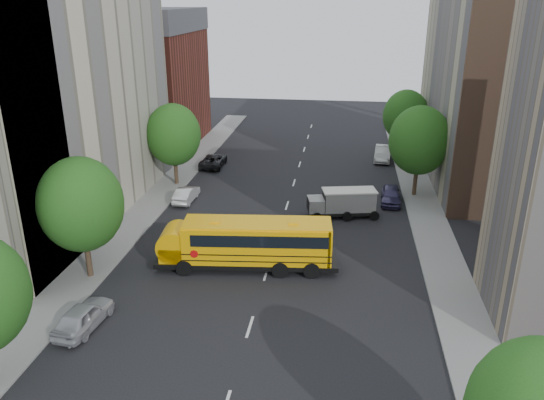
% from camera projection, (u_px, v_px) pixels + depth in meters
% --- Properties ---
extents(ground, '(120.00, 120.00, 0.00)m').
position_uv_depth(ground, '(271.00, 259.00, 36.00)').
color(ground, black).
rests_on(ground, ground).
extents(sidewalk_left, '(3.00, 80.00, 0.12)m').
position_uv_depth(sidewalk_left, '(136.00, 220.00, 42.08)').
color(sidewalk_left, slate).
rests_on(sidewalk_left, ground).
extents(sidewalk_right, '(3.00, 80.00, 0.12)m').
position_uv_depth(sidewalk_right, '(434.00, 237.00, 39.12)').
color(sidewalk_right, slate).
rests_on(sidewalk_right, ground).
extents(lane_markings, '(0.15, 64.00, 0.01)m').
position_uv_depth(lane_markings, '(287.00, 205.00, 45.24)').
color(lane_markings, silver).
rests_on(lane_markings, ground).
extents(building_left_cream, '(10.00, 26.00, 20.00)m').
position_uv_depth(building_left_cream, '(48.00, 91.00, 40.28)').
color(building_left_cream, beige).
rests_on(building_left_cream, ground).
extents(building_left_redbrick, '(10.00, 15.00, 13.00)m').
position_uv_depth(building_left_redbrick, '(152.00, 90.00, 61.88)').
color(building_left_redbrick, maroon).
rests_on(building_left_redbrick, ground).
extents(building_right_far, '(10.00, 22.00, 18.00)m').
position_uv_depth(building_right_far, '(493.00, 86.00, 48.94)').
color(building_right_far, tan).
rests_on(building_right_far, ground).
extents(building_right_sidewall, '(10.10, 0.30, 18.00)m').
position_uv_depth(building_right_sidewall, '(531.00, 109.00, 38.77)').
color(building_right_sidewall, brown).
rests_on(building_right_sidewall, ground).
extents(street_tree_1, '(5.12, 5.12, 7.90)m').
position_uv_depth(street_tree_1, '(81.00, 205.00, 31.94)').
color(street_tree_1, '#38281C').
rests_on(street_tree_1, ground).
extents(street_tree_2, '(4.99, 4.99, 7.71)m').
position_uv_depth(street_tree_2, '(174.00, 135.00, 48.63)').
color(street_tree_2, '#38281C').
rests_on(street_tree_2, ground).
extents(street_tree_4, '(5.25, 5.25, 8.10)m').
position_uv_depth(street_tree_4, '(419.00, 140.00, 45.70)').
color(street_tree_4, '#38281C').
rests_on(street_tree_4, ground).
extents(street_tree_5, '(4.86, 4.86, 7.51)m').
position_uv_depth(street_tree_5, '(406.00, 116.00, 56.93)').
color(street_tree_5, '#38281C').
rests_on(street_tree_5, ground).
extents(school_bus, '(12.02, 3.86, 3.33)m').
position_uv_depth(school_bus, '(245.00, 242.00, 34.26)').
color(school_bus, black).
rests_on(school_bus, ground).
extents(safari_truck, '(5.56, 2.95, 2.26)m').
position_uv_depth(safari_truck, '(343.00, 202.00, 42.61)').
color(safari_truck, black).
rests_on(safari_truck, ground).
extents(parked_car_0, '(2.10, 4.32, 1.42)m').
position_uv_depth(parked_car_0, '(84.00, 316.00, 28.32)').
color(parked_car_0, '#A9AAB0').
rests_on(parked_car_0, ground).
extents(parked_car_1, '(1.46, 3.93, 1.28)m').
position_uv_depth(parked_car_1, '(186.00, 194.00, 45.97)').
color(parked_car_1, silver).
rests_on(parked_car_1, ground).
extents(parked_car_2, '(2.21, 4.75, 1.32)m').
position_uv_depth(parked_car_2, '(213.00, 160.00, 55.44)').
color(parked_car_2, black).
rests_on(parked_car_2, ground).
extents(parked_car_4, '(1.90, 4.22, 1.41)m').
position_uv_depth(parked_car_4, '(391.00, 195.00, 45.61)').
color(parked_car_4, '#39335A').
rests_on(parked_car_4, ground).
extents(parked_car_5, '(2.09, 4.88, 1.56)m').
position_uv_depth(parked_car_5, '(383.00, 153.00, 57.52)').
color(parked_car_5, '#A3A49E').
rests_on(parked_car_5, ground).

